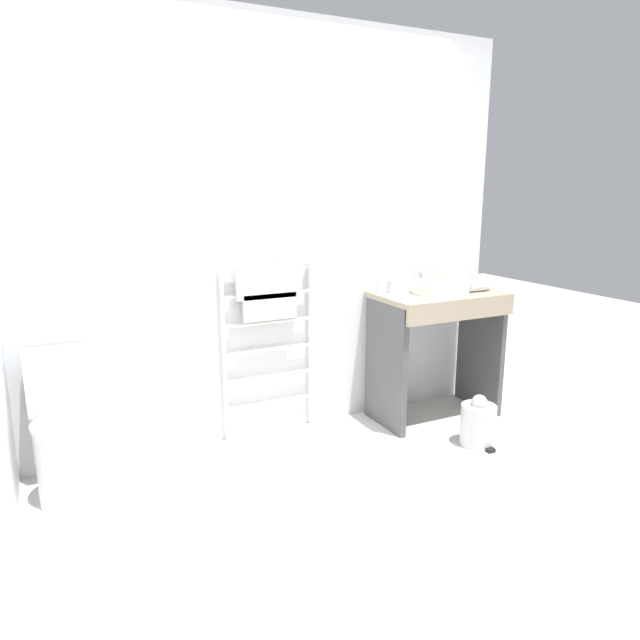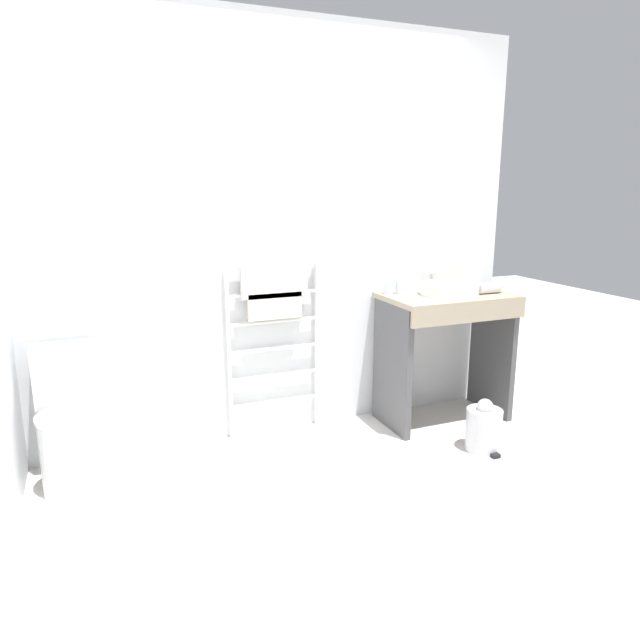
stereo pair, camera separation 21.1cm
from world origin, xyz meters
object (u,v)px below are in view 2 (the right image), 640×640
Objects in this scene: towel_radiator at (274,308)px; cup_near_wall at (389,287)px; trash_bin at (484,428)px; toilet at (74,430)px; hair_dryer at (488,287)px; sink_basin at (449,289)px; cup_near_edge at (400,287)px.

towel_radiator is 12.83× the size of cup_near_wall.
cup_near_wall is 0.27× the size of trash_bin.
hair_dryer is (2.58, -0.04, 0.60)m from toilet.
toilet reaches higher than trash_bin.
trash_bin is at bearing -33.34° from towel_radiator.
towel_radiator is 5.26× the size of hair_dryer.
sink_basin is at bearing -26.05° from cup_near_wall.
sink_basin is 4.46× the size of cup_near_edge.
cup_near_wall is 0.41× the size of hair_dryer.
towel_radiator is 1.42m from hair_dryer.
towel_radiator is at bearing 168.74° from hair_dryer.
towel_radiator reaches higher than toilet.
toilet is 3.48× the size of hair_dryer.
cup_near_wall is 1.04× the size of cup_near_edge.
sink_basin reaches higher than trash_bin.
towel_radiator is 1.46m from trash_bin.
toilet is 1.97× the size of sink_basin.
trash_bin is at bearing -11.89° from toilet.
sink_basin is at bearing 85.45° from trash_bin.
trash_bin is (1.08, -0.71, -0.68)m from towel_radiator.
towel_radiator is at bearing 168.39° from sink_basin.
hair_dryer is (0.62, -0.22, -0.01)m from cup_near_wall.
cup_near_wall reaches higher than trash_bin.
hair_dryer is at bearing -9.81° from sink_basin.
towel_radiator reaches higher than cup_near_edge.
cup_near_wall is at bearing 163.09° from cup_near_edge.
towel_radiator is 2.98× the size of sink_basin.
cup_near_edge is (0.84, -0.08, 0.09)m from towel_radiator.
cup_near_edge is 1.03m from trash_bin.
trash_bin is (0.24, -0.63, -0.77)m from cup_near_edge.
toilet is at bearing -174.84° from cup_near_wall.
hair_dryer is at bearing -19.68° from cup_near_edge.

